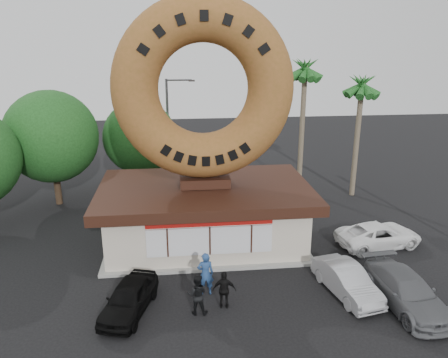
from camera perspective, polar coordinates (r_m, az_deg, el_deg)
ground at (r=19.21m, az=-1.09°, el=-16.08°), size 90.00×90.00×0.00m
donut_shop at (r=23.66m, az=-2.46°, el=-4.39°), size 11.20×7.20×3.80m
giant_donut at (r=22.04m, az=-2.69°, el=11.62°), size 9.06×2.31×9.06m
tree_west at (r=30.59m, az=-21.62°, el=5.16°), size 6.00×6.00×7.65m
tree_mid at (r=31.69m, az=-10.93°, el=5.35°), size 5.20×5.20×6.63m
palm_near at (r=31.25m, az=10.54°, el=13.36°), size 2.60×2.60×9.75m
palm_far at (r=31.13m, az=17.53°, el=11.10°), size 2.60×2.60×8.75m
street_lamp at (r=32.48m, az=-7.05°, el=6.68°), size 2.11×0.20×8.00m
person_left at (r=19.41m, az=-2.44°, el=-12.26°), size 0.73×0.49×1.98m
person_center at (r=18.27m, az=-3.54°, el=-14.83°), size 0.92×0.76×1.74m
person_right at (r=18.60m, az=0.06°, el=-14.27°), size 1.03×0.56×1.67m
car_black at (r=18.85m, az=-12.31°, el=-14.93°), size 2.55×4.07×1.29m
car_silver at (r=20.29m, az=15.74°, el=-12.66°), size 2.15×4.15×1.30m
car_grey at (r=20.27m, az=22.68°, el=-13.33°), size 2.36×4.93×1.39m
car_white at (r=25.11m, az=19.56°, el=-6.91°), size 4.91×2.89×1.28m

